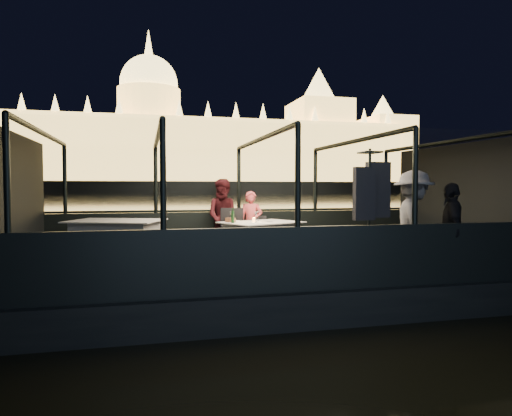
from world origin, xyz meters
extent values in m
plane|color=black|center=(0.00, 80.00, 0.00)|extent=(500.00, 500.00, 0.00)
cube|color=black|center=(0.00, 0.00, 0.00)|extent=(8.60, 4.40, 1.00)
cube|color=black|center=(0.00, 0.00, 0.48)|extent=(8.00, 4.00, 0.04)
cube|color=black|center=(0.00, 2.00, 0.95)|extent=(8.00, 0.08, 0.90)
cube|color=black|center=(0.00, -2.00, 0.95)|extent=(8.00, 0.08, 0.90)
cube|color=#423D33|center=(0.00, 210.00, 1.00)|extent=(400.00, 140.00, 6.00)
cube|color=silver|center=(0.18, 0.70, 0.89)|extent=(1.75, 1.56, 0.77)
cube|color=silver|center=(-2.54, 0.77, 0.89)|extent=(1.89, 1.63, 0.84)
cube|color=black|center=(-0.28, 1.15, 0.95)|extent=(0.51, 0.51, 1.00)
cube|color=black|center=(0.30, 1.32, 0.95)|extent=(0.51, 0.51, 0.83)
imported|color=#E65357|center=(0.18, 1.58, 1.25)|extent=(0.57, 0.48, 1.36)
imported|color=#3B1014|center=(-0.39, 1.62, 1.25)|extent=(0.91, 0.79, 1.62)
imported|color=silver|center=(2.16, -1.43, 1.35)|extent=(0.96, 1.26, 1.72)
imported|color=black|center=(2.68, -1.65, 1.35)|extent=(0.74, 0.96, 1.51)
cylinder|color=#143918|center=(-0.42, 0.54, 1.42)|extent=(0.07, 0.07, 0.28)
cylinder|color=brown|center=(-0.42, 0.78, 1.31)|extent=(0.27, 0.27, 0.08)
cylinder|color=#FF983F|center=(0.03, 0.71, 1.31)|extent=(0.07, 0.07, 0.08)
cylinder|color=silver|center=(0.31, 0.71, 1.27)|extent=(0.24, 0.24, 0.01)
cylinder|color=white|center=(-0.31, 0.97, 1.27)|extent=(0.29, 0.29, 0.02)
camera|label=1|loc=(-2.03, -7.90, 1.93)|focal=32.00mm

